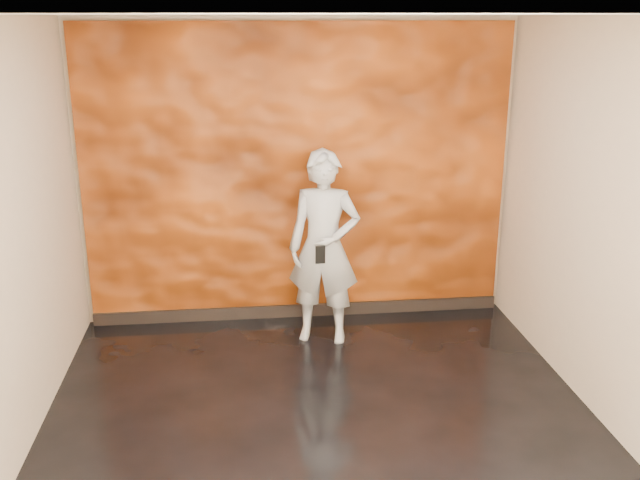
# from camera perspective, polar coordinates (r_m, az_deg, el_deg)

# --- Properties ---
(room) EXTENTS (4.02, 4.02, 2.81)m
(room) POSITION_cam_1_polar(r_m,az_deg,el_deg) (4.70, 0.20, 0.25)
(room) COLOR black
(room) RESTS_ON ground
(feature_wall) EXTENTS (3.90, 0.06, 2.75)m
(feature_wall) POSITION_cam_1_polar(r_m,az_deg,el_deg) (6.59, -1.78, 5.11)
(feature_wall) COLOR #CA5614
(feature_wall) RESTS_ON ground
(baseboard) EXTENTS (3.90, 0.04, 0.12)m
(baseboard) POSITION_cam_1_polar(r_m,az_deg,el_deg) (6.96, -1.65, -5.64)
(baseboard) COLOR black
(baseboard) RESTS_ON ground
(man) EXTENTS (0.71, 0.56, 1.72)m
(man) POSITION_cam_1_polar(r_m,az_deg,el_deg) (6.22, 0.33, -0.62)
(man) COLOR #8E949D
(man) RESTS_ON ground
(phone) EXTENTS (0.08, 0.02, 0.15)m
(phone) POSITION_cam_1_polar(r_m,az_deg,el_deg) (5.97, 0.02, -1.19)
(phone) COLOR black
(phone) RESTS_ON man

